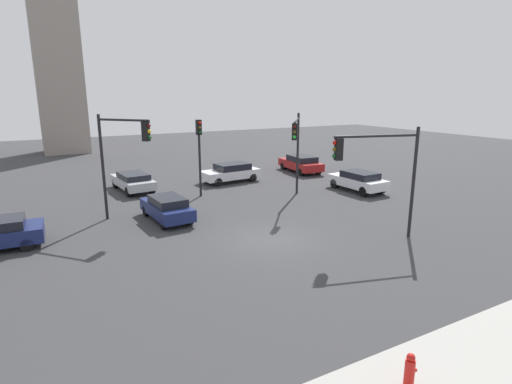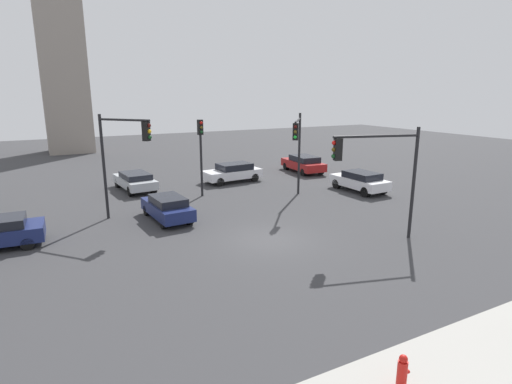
{
  "view_description": "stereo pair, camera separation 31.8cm",
  "coord_description": "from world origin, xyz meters",
  "views": [
    {
      "loc": [
        -9.55,
        -16.12,
        6.98
      ],
      "look_at": [
        0.67,
        2.63,
        1.76
      ],
      "focal_mm": 28.74,
      "sensor_mm": 36.0,
      "label": 1
    },
    {
      "loc": [
        -9.27,
        -16.27,
        6.98
      ],
      "look_at": [
        0.67,
        2.63,
        1.76
      ],
      "focal_mm": 28.74,
      "sensor_mm": 36.0,
      "label": 2
    }
  ],
  "objects": [
    {
      "name": "traffic_light_3",
      "position": [
        5.33,
        5.74,
        3.97
      ],
      "size": [
        2.61,
        3.34,
        5.62
      ],
      "rotation": [
        0.0,
        0.0,
        -2.23
      ],
      "color": "black",
      "rests_on": "ground_plane"
    },
    {
      "name": "car_0",
      "position": [
        10.74,
        5.7,
        0.78
      ],
      "size": [
        2.09,
        4.44,
        1.45
      ],
      "rotation": [
        0.0,
        0.0,
        1.61
      ],
      "color": "silver",
      "rests_on": "ground_plane"
    },
    {
      "name": "ground_plane",
      "position": [
        0.0,
        0.0,
        0.0
      ],
      "size": [
        108.09,
        108.09,
        0.0
      ],
      "primitive_type": "plane",
      "color": "#38383A"
    },
    {
      "name": "car_1",
      "position": [
        11.28,
        13.7,
        0.79
      ],
      "size": [
        2.35,
        4.93,
        1.49
      ],
      "rotation": [
        0.0,
        0.0,
        1.5
      ],
      "color": "maroon",
      "rests_on": "ground_plane"
    },
    {
      "name": "sidewalk_corner",
      "position": [
        0.0,
        -11.33,
        0.07
      ],
      "size": [
        38.91,
        4.21,
        0.15
      ],
      "primitive_type": "cube",
      "color": "#A8A59E",
      "rests_on": "ground_plane"
    },
    {
      "name": "traffic_light_2",
      "position": [
        4.44,
        -2.35,
        3.83
      ],
      "size": [
        4.18,
        1.34,
        5.42
      ],
      "rotation": [
        0.0,
        0.0,
        2.87
      ],
      "color": "black",
      "rests_on": "ground_plane"
    },
    {
      "name": "traffic_light_0",
      "position": [
        0.21,
        9.72,
        3.63
      ],
      "size": [
        0.34,
        0.47,
        5.21
      ],
      "rotation": [
        0.0,
        0.0,
        -1.52
      ],
      "color": "black",
      "rests_on": "ground_plane"
    },
    {
      "name": "car_4",
      "position": [
        -3.52,
        13.57,
        0.73
      ],
      "size": [
        2.38,
        4.86,
        1.33
      ],
      "rotation": [
        0.0,
        0.0,
        1.67
      ],
      "color": "#ADB2B7",
      "rests_on": "ground_plane"
    },
    {
      "name": "car_6",
      "position": [
        -3.42,
        5.48,
        0.73
      ],
      "size": [
        2.04,
        4.28,
        1.38
      ],
      "rotation": [
        0.0,
        0.0,
        1.64
      ],
      "color": "navy",
      "rests_on": "ground_plane"
    },
    {
      "name": "fire_hydrant",
      "position": [
        -2.38,
        -10.53,
        0.59
      ],
      "size": [
        0.34,
        0.24,
        0.92
      ],
      "color": "red",
      "rests_on": "ground_plane"
    },
    {
      "name": "traffic_light_1",
      "position": [
        -5.42,
        6.29,
        4.12
      ],
      "size": [
        2.25,
        2.51,
        5.84
      ],
      "rotation": [
        0.0,
        0.0,
        -0.85
      ],
      "color": "black",
      "rests_on": "ground_plane"
    },
    {
      "name": "car_5",
      "position": [
        3.99,
        12.94,
        0.78
      ],
      "size": [
        4.75,
        2.38,
        1.47
      ],
      "rotation": [
        0.0,
        0.0,
        3.22
      ],
      "color": "silver",
      "rests_on": "ground_plane"
    }
  ]
}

